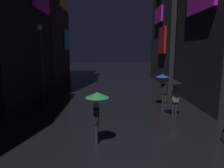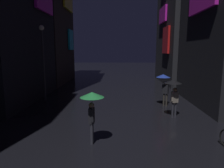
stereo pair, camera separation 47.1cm
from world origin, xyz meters
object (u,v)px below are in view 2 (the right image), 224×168
pedestrian_midstreet_left_black (174,88)px  streetlamp_left_far (43,54)px  pedestrian_foreground_right_green (92,103)px  pedestrian_far_right_blue (164,81)px

pedestrian_midstreet_left_black → streetlamp_left_far: streetlamp_left_far is taller
pedestrian_foreground_right_green → streetlamp_left_far: (-4.38, 6.98, 1.71)m
streetlamp_left_far → pedestrian_midstreet_left_black: bearing=-23.8°
pedestrian_foreground_right_green → streetlamp_left_far: 8.42m
pedestrian_foreground_right_green → streetlamp_left_far: size_ratio=0.39×
pedestrian_foreground_right_green → pedestrian_far_right_blue: 6.90m
pedestrian_foreground_right_green → pedestrian_midstreet_left_black: bearing=39.7°
pedestrian_midstreet_left_black → pedestrian_far_right_blue: bearing=89.5°
pedestrian_far_right_blue → pedestrian_midstreet_left_black: size_ratio=1.00×
pedestrian_foreground_right_green → streetlamp_left_far: bearing=122.1°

